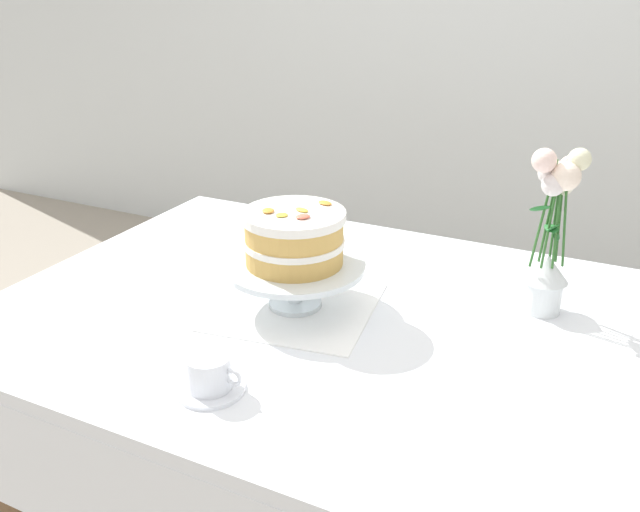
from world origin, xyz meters
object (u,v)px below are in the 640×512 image
object	(u,v)px
cake_stand	(295,270)
teacup	(210,375)
flower_vase	(552,231)
layer_cake	(294,237)
dining_table	(331,355)

from	to	relation	value
cake_stand	teacup	distance (m)	0.33
flower_vase	layer_cake	bearing A→B (deg)	-156.00
dining_table	teacup	bearing A→B (deg)	-102.69
cake_stand	layer_cake	world-z (taller)	layer_cake
cake_stand	flower_vase	world-z (taller)	flower_vase
cake_stand	layer_cake	bearing A→B (deg)	-13.76
dining_table	cake_stand	distance (m)	0.19
layer_cake	flower_vase	bearing A→B (deg)	24.00
dining_table	cake_stand	world-z (taller)	cake_stand
cake_stand	flower_vase	size ratio (longest dim) A/B	0.84
layer_cake	cake_stand	bearing A→B (deg)	166.24
teacup	dining_table	bearing A→B (deg)	77.31
dining_table	layer_cake	xyz separation A→B (m)	(-0.09, 0.01, 0.25)
cake_stand	layer_cake	size ratio (longest dim) A/B	1.40
layer_cake	flower_vase	world-z (taller)	flower_vase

